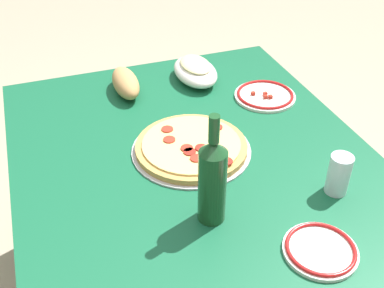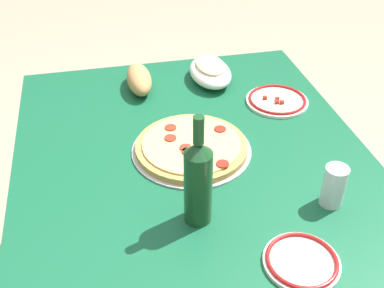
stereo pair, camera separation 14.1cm
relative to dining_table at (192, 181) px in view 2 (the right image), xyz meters
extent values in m
cube|color=#145938|center=(0.00, 0.00, 0.10)|extent=(1.23, 1.05, 0.03)
cylinder|color=#33302D|center=(0.55, -0.47, -0.27)|extent=(0.07, 0.07, 0.71)
cylinder|color=#33302D|center=(0.55, 0.47, -0.27)|extent=(0.07, 0.07, 0.71)
cylinder|color=#B7B7BC|center=(0.01, 0.00, 0.12)|extent=(0.36, 0.36, 0.01)
cylinder|color=tan|center=(0.01, 0.00, 0.13)|extent=(0.34, 0.34, 0.02)
cylinder|color=#EACC75|center=(0.01, 0.00, 0.14)|extent=(0.30, 0.30, 0.01)
cylinder|color=maroon|center=(0.06, -0.10, 0.15)|extent=(0.04, 0.04, 0.00)
cylinder|color=#B22D1E|center=(0.04, 0.06, 0.15)|extent=(0.04, 0.04, 0.00)
cylinder|color=maroon|center=(-0.11, -0.06, 0.15)|extent=(0.04, 0.04, 0.00)
cylinder|color=maroon|center=(-0.04, 0.02, 0.15)|extent=(0.04, 0.04, 0.00)
cylinder|color=#B22D1E|center=(0.10, 0.05, 0.15)|extent=(0.04, 0.04, 0.00)
cylinder|color=#B22D1E|center=(-0.02, 0.02, 0.15)|extent=(0.04, 0.04, 0.00)
cylinder|color=maroon|center=(-0.03, -0.02, 0.15)|extent=(0.04, 0.04, 0.00)
cylinder|color=#B22D1E|center=(-0.07, 0.01, 0.15)|extent=(0.04, 0.04, 0.00)
ellipsoid|color=white|center=(0.42, -0.16, 0.15)|extent=(0.24, 0.15, 0.07)
ellipsoid|color=#AD2819|center=(0.42, -0.16, 0.16)|extent=(0.20, 0.12, 0.03)
ellipsoid|color=beige|center=(0.42, -0.16, 0.18)|extent=(0.17, 0.10, 0.02)
cylinder|color=#194723|center=(-0.27, 0.05, 0.22)|extent=(0.07, 0.07, 0.21)
cone|color=#194723|center=(-0.27, 0.05, 0.34)|extent=(0.07, 0.07, 0.03)
cylinder|color=#194723|center=(-0.27, 0.05, 0.39)|extent=(0.03, 0.03, 0.07)
cylinder|color=silver|center=(-0.30, -0.31, 0.17)|extent=(0.06, 0.06, 0.12)
cylinder|color=white|center=(-0.47, -0.15, 0.12)|extent=(0.18, 0.18, 0.01)
torus|color=red|center=(-0.47, -0.15, 0.13)|extent=(0.17, 0.17, 0.01)
cylinder|color=white|center=(0.22, -0.35, 0.12)|extent=(0.22, 0.22, 0.01)
torus|color=red|center=(0.22, -0.35, 0.13)|extent=(0.20, 0.20, 0.01)
cube|color=#AD2819|center=(0.20, -0.34, 0.13)|extent=(0.01, 0.01, 0.01)
cube|color=#AD2819|center=(0.19, -0.36, 0.13)|extent=(0.01, 0.01, 0.01)
cube|color=#AD2819|center=(0.23, -0.31, 0.13)|extent=(0.01, 0.01, 0.01)
cube|color=#AD2819|center=(0.21, -0.35, 0.13)|extent=(0.01, 0.01, 0.01)
ellipsoid|color=tan|center=(0.42, 0.10, 0.15)|extent=(0.21, 0.09, 0.08)
camera|label=1|loc=(-1.08, 0.38, 0.98)|focal=44.48mm
camera|label=2|loc=(-1.11, 0.25, 0.98)|focal=44.48mm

